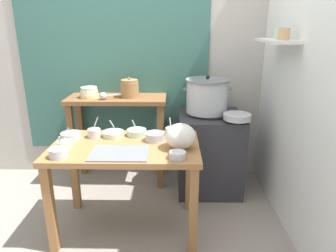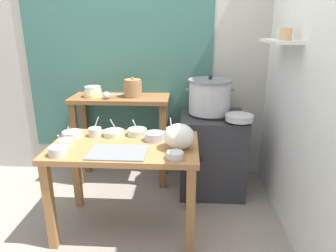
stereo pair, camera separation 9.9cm
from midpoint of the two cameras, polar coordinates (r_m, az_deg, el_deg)
ground_plane at (r=2.67m, az=-8.30°, el=-18.06°), size 9.00×9.00×0.00m
wall_back at (r=3.23m, az=-3.95°, el=13.45°), size 4.40×0.12×2.60m
wall_right at (r=2.49m, az=25.25°, el=10.32°), size 0.30×3.20×2.60m
prep_table at (r=2.37m, az=-6.75°, el=-5.86°), size 1.10×0.66×0.72m
back_shelf_table at (r=3.12m, az=-7.80°, el=1.46°), size 0.96×0.40×0.90m
stove_block at (r=3.05m, az=8.98°, el=-4.86°), size 0.60×0.61×0.78m
steamer_pot at (r=2.90m, az=8.69°, el=5.47°), size 0.45×0.41×0.35m
clay_pot at (r=3.02m, az=-5.60°, el=6.96°), size 0.18×0.18×0.19m
bowl_stack_enamel at (r=3.09m, az=-12.83°, el=6.16°), size 0.18×0.18×0.10m
ladle at (r=2.98m, az=-10.20°, el=5.62°), size 0.25×0.12×0.07m
serving_tray at (r=2.17m, az=-7.98°, el=-4.87°), size 0.40×0.28×0.01m
plastic_bag at (r=2.20m, az=3.37°, el=-1.94°), size 0.22×0.21×0.19m
wide_pan at (r=2.75m, az=14.06°, el=1.52°), size 0.24×0.24×0.05m
prep_bowl_0 at (r=2.37m, az=-1.32°, el=-1.91°), size 0.15×0.15×0.06m
prep_bowl_1 at (r=2.55m, az=-16.23°, el=-1.41°), size 0.16×0.16×0.05m
prep_bowl_2 at (r=2.50m, az=2.04°, el=-0.89°), size 0.12×0.12×0.13m
prep_bowl_3 at (r=2.50m, az=-8.88°, el=-1.25°), size 0.17×0.17×0.15m
prep_bowl_4 at (r=2.22m, az=-18.52°, el=-4.35°), size 0.13×0.13×0.16m
prep_bowl_5 at (r=2.38m, az=-17.30°, el=-2.88°), size 0.12×0.12×0.14m
prep_bowl_6 at (r=2.06m, az=2.69°, el=-5.38°), size 0.11×0.11×0.05m
prep_bowl_7 at (r=2.52m, az=-12.26°, el=-1.03°), size 0.10×0.10×0.16m
prep_bowl_8 at (r=2.49m, az=-4.59°, el=-1.08°), size 0.15×0.15×0.14m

